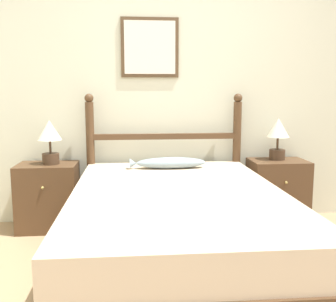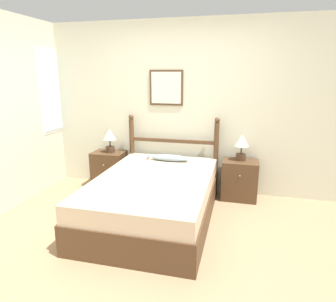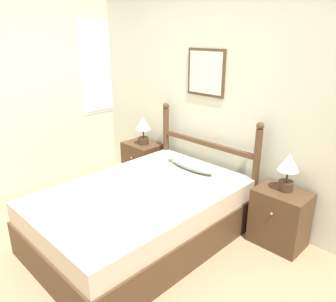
% 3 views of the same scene
% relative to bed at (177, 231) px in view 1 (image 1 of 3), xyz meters
% --- Properties ---
extents(wall_back, '(6.40, 0.08, 2.55)m').
position_rel_bed_xyz_m(wall_back, '(0.14, 1.15, 1.00)').
color(wall_back, beige).
rests_on(wall_back, ground_plane).
extents(bed, '(1.39, 2.09, 0.55)m').
position_rel_bed_xyz_m(bed, '(0.00, 0.00, 0.00)').
color(bed, '#4C331E').
rests_on(bed, ground_plane).
extents(headboard, '(1.40, 0.08, 1.17)m').
position_rel_bed_xyz_m(headboard, '(0.00, 1.01, 0.36)').
color(headboard, '#4C331E').
rests_on(headboard, ground_plane).
extents(nightstand_left, '(0.50, 0.39, 0.57)m').
position_rel_bed_xyz_m(nightstand_left, '(-1.02, 0.90, 0.01)').
color(nightstand_left, '#4C331E').
rests_on(nightstand_left, ground_plane).
extents(nightstand_right, '(0.50, 0.39, 0.57)m').
position_rel_bed_xyz_m(nightstand_right, '(1.02, 0.90, 0.01)').
color(nightstand_right, '#4C331E').
rests_on(nightstand_right, ground_plane).
extents(table_lamp_left, '(0.20, 0.20, 0.37)m').
position_rel_bed_xyz_m(table_lamp_left, '(-0.99, 0.90, 0.54)').
color(table_lamp_left, '#422D1E').
rests_on(table_lamp_left, nightstand_left).
extents(table_lamp_right, '(0.20, 0.20, 0.37)m').
position_rel_bed_xyz_m(table_lamp_right, '(1.02, 0.95, 0.54)').
color(table_lamp_right, '#422D1E').
rests_on(table_lamp_right, nightstand_right).
extents(fish_pillow, '(0.63, 0.15, 0.09)m').
position_rel_bed_xyz_m(fish_pillow, '(0.01, 0.73, 0.33)').
color(fish_pillow, '#8499A3').
rests_on(fish_pillow, bed).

